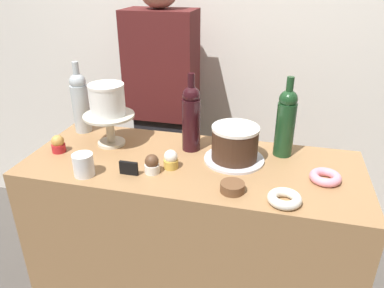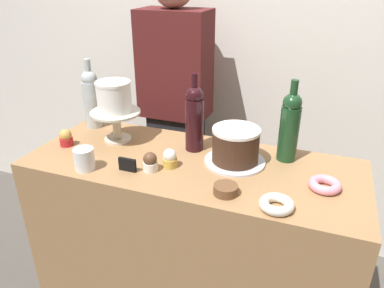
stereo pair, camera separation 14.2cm
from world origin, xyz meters
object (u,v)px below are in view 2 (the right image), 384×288
white_layer_cake (114,97)px  wine_bottle_green (290,126)px  cupcake_vanilla (170,158)px  wine_bottle_dark_red (194,117)px  cupcake_chocolate (150,162)px  barista_figure (176,116)px  wine_bottle_clear (91,98)px  cupcake_caramel (66,138)px  donut_pink (325,185)px  cookie_stack (226,189)px  donut_sugar (277,204)px  cake_stand_pedestal (116,121)px  chocolate_round_cake (236,145)px  coffee_cup_ceramic (84,159)px  price_sign_chalkboard (127,165)px

white_layer_cake → wine_bottle_green: bearing=6.3°
cupcake_vanilla → wine_bottle_dark_red: bearing=78.7°
cupcake_chocolate → barista_figure: bearing=104.9°
wine_bottle_clear → cupcake_caramel: size_ratio=4.38×
cupcake_caramel → donut_pink: 1.06m
wine_bottle_dark_red → donut_pink: wine_bottle_dark_red is taller
wine_bottle_dark_red → cookie_stack: bearing=-52.7°
donut_sugar → barista_figure: size_ratio=0.07×
cake_stand_pedestal → cupcake_vanilla: size_ratio=2.89×
chocolate_round_cake → cupcake_caramel: size_ratio=2.47×
donut_pink → coffee_cup_ceramic: 0.88m
cupcake_vanilla → wine_bottle_clear: bearing=154.4°
white_layer_cake → coffee_cup_ceramic: (0.02, -0.27, -0.16)m
wine_bottle_green → cupcake_chocolate: wine_bottle_green is taller
wine_bottle_green → price_sign_chalkboard: (-0.55, -0.31, -0.12)m
wine_bottle_dark_red → price_sign_chalkboard: 0.34m
donut_sugar → price_sign_chalkboard: price_sign_chalkboard is taller
cupcake_chocolate → cupcake_vanilla: bearing=42.8°
wine_bottle_green → cupcake_caramel: wine_bottle_green is taller
cupcake_vanilla → cupcake_caramel: (-0.49, 0.02, 0.00)m
wine_bottle_dark_red → barista_figure: size_ratio=0.20×
wine_bottle_green → cupcake_chocolate: (-0.47, -0.27, -0.11)m
cake_stand_pedestal → cupcake_caramel: (-0.18, -0.12, -0.06)m
chocolate_round_cake → wine_bottle_clear: (-0.73, 0.12, 0.07)m
wine_bottle_clear → barista_figure: (0.26, 0.38, -0.19)m
wine_bottle_dark_red → cupcake_chocolate: bearing=-111.9°
white_layer_cake → cupcake_vanilla: 0.38m
cake_stand_pedestal → white_layer_cake: 0.11m
cupcake_vanilla → cupcake_caramel: size_ratio=1.00×
cupcake_chocolate → barista_figure: 0.70m
white_layer_cake → donut_pink: bearing=-6.4°
wine_bottle_dark_red → cupcake_caramel: size_ratio=4.38×
cupcake_chocolate → coffee_cup_ceramic: coffee_cup_ceramic is taller
donut_pink → coffee_cup_ceramic: (-0.86, -0.17, 0.03)m
donut_pink → cookie_stack: 0.35m
cake_stand_pedestal → donut_pink: 0.89m
white_layer_cake → cupcake_vanilla: (0.31, -0.14, -0.17)m
barista_figure → coffee_cup_ceramic: bearing=-94.3°
chocolate_round_cake → cookie_stack: bearing=-83.3°
cake_stand_pedestal → cookie_stack: cake_stand_pedestal is taller
white_layer_cake → wine_bottle_green: wine_bottle_green is taller
cake_stand_pedestal → cookie_stack: 0.62m
cake_stand_pedestal → wine_bottle_clear: bearing=151.9°
cupcake_caramel → price_sign_chalkboard: size_ratio=1.06×
wine_bottle_clear → barista_figure: 0.50m
price_sign_chalkboard → wine_bottle_clear: bearing=138.2°
cupcake_vanilla → price_sign_chalkboard: bearing=-147.6°
white_layer_cake → cupcake_chocolate: bearing=-37.0°
coffee_cup_ceramic → cupcake_caramel: bearing=143.4°
cookie_stack → cupcake_chocolate: bearing=169.8°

